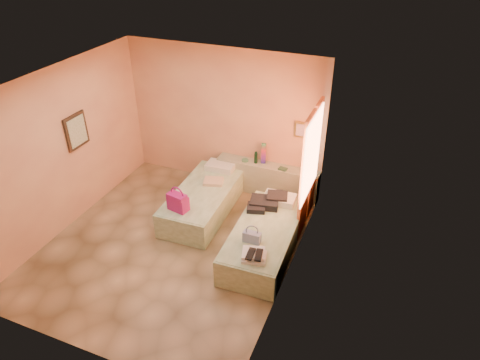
% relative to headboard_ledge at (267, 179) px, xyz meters
% --- Properties ---
extents(ground, '(4.50, 4.50, 0.00)m').
position_rel_headboard_ledge_xyz_m(ground, '(-0.98, -2.10, -0.33)').
color(ground, tan).
rests_on(ground, ground).
extents(room_walls, '(4.02, 4.51, 2.81)m').
position_rel_headboard_ledge_xyz_m(room_walls, '(-0.77, -1.53, 1.46)').
color(room_walls, '#E8B17C').
rests_on(room_walls, ground).
extents(headboard_ledge, '(2.05, 0.30, 0.65)m').
position_rel_headboard_ledge_xyz_m(headboard_ledge, '(0.00, 0.00, 0.00)').
color(headboard_ledge, '#9CA486').
rests_on(headboard_ledge, ground).
extents(bed_left, '(0.97, 2.03, 0.50)m').
position_rel_headboard_ledge_xyz_m(bed_left, '(-0.89, -1.05, -0.08)').
color(bed_left, beige).
rests_on(bed_left, ground).
extents(bed_right, '(0.97, 2.03, 0.50)m').
position_rel_headboard_ledge_xyz_m(bed_right, '(0.52, -1.70, -0.08)').
color(bed_right, beige).
rests_on(bed_right, ground).
extents(water_bottle, '(0.08, 0.08, 0.24)m').
position_rel_headboard_ledge_xyz_m(water_bottle, '(-0.24, -0.01, 0.44)').
color(water_bottle, '#143721').
rests_on(water_bottle, headboard_ledge).
extents(rainbow_box, '(0.11, 0.11, 0.40)m').
position_rel_headboard_ledge_xyz_m(rainbow_box, '(-0.11, 0.06, 0.53)').
color(rainbow_box, '#A5146A').
rests_on(rainbow_box, headboard_ledge).
extents(small_dish, '(0.15, 0.15, 0.03)m').
position_rel_headboard_ledge_xyz_m(small_dish, '(-0.46, -0.02, 0.34)').
color(small_dish, '#48855E').
rests_on(small_dish, headboard_ledge).
extents(green_book, '(0.18, 0.14, 0.03)m').
position_rel_headboard_ledge_xyz_m(green_book, '(0.32, -0.06, 0.34)').
color(green_book, '#2A4F36').
rests_on(green_book, headboard_ledge).
extents(flower_vase, '(0.21, 0.21, 0.25)m').
position_rel_headboard_ledge_xyz_m(flower_vase, '(0.78, -0.01, 0.45)').
color(flower_vase, white).
rests_on(flower_vase, headboard_ledge).
extents(magenta_handbag, '(0.38, 0.26, 0.32)m').
position_rel_headboard_ledge_xyz_m(magenta_handbag, '(-1.00, -1.76, 0.34)').
color(magenta_handbag, '#A5146A').
rests_on(magenta_handbag, bed_left).
extents(khaki_garment, '(0.42, 0.37, 0.06)m').
position_rel_headboard_ledge_xyz_m(khaki_garment, '(-0.81, -0.77, 0.21)').
color(khaki_garment, tan).
rests_on(khaki_garment, bed_left).
extents(clothes_pile, '(0.60, 0.60, 0.16)m').
position_rel_headboard_ledge_xyz_m(clothes_pile, '(0.36, -1.11, 0.25)').
color(clothes_pile, black).
rests_on(clothes_pile, bed_right).
extents(blue_handbag, '(0.28, 0.12, 0.18)m').
position_rel_headboard_ledge_xyz_m(blue_handbag, '(0.46, -2.09, 0.26)').
color(blue_handbag, '#4661A9').
rests_on(blue_handbag, bed_right).
extents(towel_stack, '(0.41, 0.37, 0.10)m').
position_rel_headboard_ledge_xyz_m(towel_stack, '(0.62, -2.43, 0.23)').
color(towel_stack, white).
rests_on(towel_stack, bed_right).
extents(sandal_pair, '(0.22, 0.28, 0.03)m').
position_rel_headboard_ledge_xyz_m(sandal_pair, '(0.64, -2.48, 0.29)').
color(sandal_pair, black).
rests_on(sandal_pair, towel_stack).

